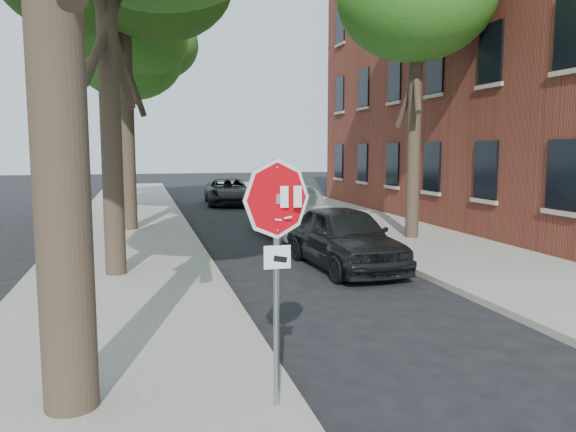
# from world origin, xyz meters

# --- Properties ---
(ground) EXTENTS (120.00, 120.00, 0.00)m
(ground) POSITION_xyz_m (0.00, 0.00, 0.00)
(ground) COLOR black
(ground) RESTS_ON ground
(sidewalk_left) EXTENTS (4.00, 55.00, 0.12)m
(sidewalk_left) POSITION_xyz_m (-2.50, 12.00, 0.06)
(sidewalk_left) COLOR gray
(sidewalk_left) RESTS_ON ground
(sidewalk_right) EXTENTS (4.00, 55.00, 0.12)m
(sidewalk_right) POSITION_xyz_m (6.00, 12.00, 0.06)
(sidewalk_right) COLOR gray
(sidewalk_right) RESTS_ON ground
(curb_left) EXTENTS (0.12, 55.00, 0.13)m
(curb_left) POSITION_xyz_m (-0.45, 12.00, 0.07)
(curb_left) COLOR #9E9384
(curb_left) RESTS_ON ground
(curb_right) EXTENTS (0.12, 55.00, 0.13)m
(curb_right) POSITION_xyz_m (3.95, 12.00, 0.07)
(curb_right) COLOR #9E9384
(curb_right) RESTS_ON ground
(apartment_building) EXTENTS (12.20, 20.20, 15.30)m
(apartment_building) POSITION_xyz_m (14.00, 14.00, 7.65)
(apartment_building) COLOR maroon
(apartment_building) RESTS_ON ground
(stop_sign) EXTENTS (0.76, 0.34, 2.61)m
(stop_sign) POSITION_xyz_m (-0.70, -0.03, 1.95)
(stop_sign) COLOR gray
(stop_sign) RESTS_ON sidewalk_left
(tree_far) EXTENTS (5.29, 4.91, 9.33)m
(tree_far) POSITION_xyz_m (-2.72, 21.11, 7.21)
(tree_far) COLOR black
(tree_far) RESTS_ON sidewalk_left
(car_a) EXTENTS (1.99, 4.44, 1.48)m
(car_a) POSITION_xyz_m (2.60, 6.81, 0.74)
(car_a) COLOR black
(car_a) RESTS_ON ground
(car_b) EXTENTS (1.94, 4.88, 1.58)m
(car_b) POSITION_xyz_m (2.60, 11.69, 0.79)
(car_b) COLOR #B3B5BC
(car_b) RESTS_ON ground
(car_d) EXTENTS (2.49, 4.92, 1.33)m
(car_d) POSITION_xyz_m (2.27, 22.58, 0.67)
(car_d) COLOR black
(car_d) RESTS_ON ground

